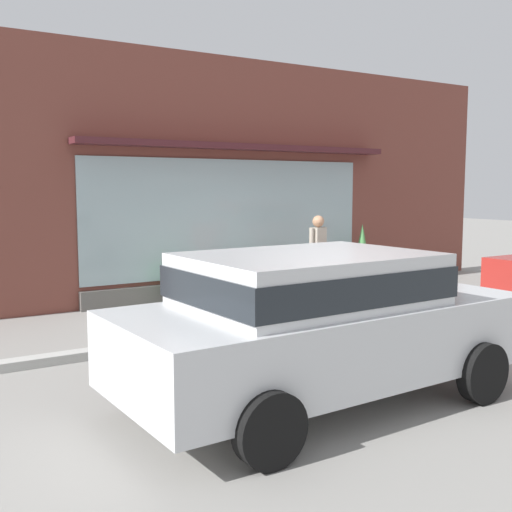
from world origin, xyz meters
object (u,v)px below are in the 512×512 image
at_px(parked_car_silver, 318,318).
at_px(potted_plant_trailing_edge, 181,285).
at_px(fire_hydrant, 304,284).
at_px(potted_plant_by_entrance, 243,274).
at_px(pedestrian_with_handbag, 319,252).
at_px(potted_plant_doorstep, 362,256).
at_px(potted_plant_window_left, 281,275).

bearing_deg(parked_car_silver, potted_plant_trailing_edge, 77.46).
xyz_separation_m(fire_hydrant, potted_plant_by_entrance, (-0.36, 1.63, 0.01)).
height_order(pedestrian_with_handbag, potted_plant_doorstep, pedestrian_with_handbag).
height_order(potted_plant_by_entrance, potted_plant_trailing_edge, potted_plant_by_entrance).
relative_size(pedestrian_with_handbag, potted_plant_by_entrance, 1.69).
bearing_deg(potted_plant_doorstep, potted_plant_window_left, 174.78).
distance_m(pedestrian_with_handbag, potted_plant_window_left, 1.47).
xyz_separation_m(parked_car_silver, potted_plant_doorstep, (5.63, 5.69, -0.23)).
height_order(potted_plant_window_left, potted_plant_doorstep, potted_plant_doorstep).
xyz_separation_m(potted_plant_window_left, potted_plant_trailing_edge, (-2.48, -0.25, 0.02)).
distance_m(pedestrian_with_handbag, potted_plant_by_entrance, 1.67).
relative_size(fire_hydrant, potted_plant_window_left, 1.28).
bearing_deg(fire_hydrant, potted_plant_window_left, 69.09).
bearing_deg(potted_plant_window_left, pedestrian_with_handbag, -90.36).
xyz_separation_m(potted_plant_by_entrance, potted_plant_doorstep, (3.15, -0.08, 0.19)).
relative_size(potted_plant_by_entrance, potted_plant_window_left, 1.37).
bearing_deg(potted_plant_by_entrance, pedestrian_with_handbag, -49.84).
height_order(pedestrian_with_handbag, potted_plant_window_left, pedestrian_with_handbag).
bearing_deg(fire_hydrant, parked_car_silver, -124.53).
height_order(fire_hydrant, parked_car_silver, parked_car_silver).
bearing_deg(potted_plant_by_entrance, potted_plant_window_left, 6.44).
distance_m(potted_plant_by_entrance, potted_plant_trailing_edge, 1.46).
bearing_deg(potted_plant_window_left, potted_plant_by_entrance, -173.56).
bearing_deg(potted_plant_by_entrance, parked_car_silver, -113.29).
height_order(fire_hydrant, pedestrian_with_handbag, pedestrian_with_handbag).
bearing_deg(potted_plant_trailing_edge, pedestrian_with_handbag, -23.64).
bearing_deg(potted_plant_by_entrance, potted_plant_trailing_edge, -174.84).
xyz_separation_m(pedestrian_with_handbag, potted_plant_doorstep, (2.13, 1.13, -0.32)).
relative_size(fire_hydrant, potted_plant_doorstep, 0.67).
bearing_deg(potted_plant_doorstep, potted_plant_by_entrance, 178.59).
xyz_separation_m(fire_hydrant, potted_plant_window_left, (0.67, 1.75, -0.10)).
distance_m(parked_car_silver, potted_plant_doorstep, 8.01).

